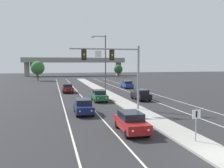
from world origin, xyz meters
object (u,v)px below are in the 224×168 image
street_lamp_median (104,61)px  car_oncoming_navy (83,106)px  tree_far_right_a (118,69)px  car_receding_black (141,94)px  car_receding_blue (127,84)px  median_sign_post (196,120)px  tree_far_left_a (36,65)px  car_oncoming_darkred (67,88)px  tree_far_left_b (38,68)px  car_oncoming_red (131,122)px  overhead_signal_mast (117,63)px  car_oncoming_green (99,95)px

street_lamp_median → car_oncoming_navy: (-5.63, -16.25, -4.97)m
tree_far_right_a → car_receding_black: bearing=-101.6°
street_lamp_median → car_receding_blue: (6.94, 9.29, -4.97)m
median_sign_post → tree_far_left_a: tree_far_left_a is taller
car_receding_black → car_oncoming_darkred: bearing=129.2°
car_oncoming_navy → street_lamp_median: bearing=70.9°
median_sign_post → tree_far_left_b: 67.01m
car_receding_blue → car_oncoming_red: bearing=-106.3°
median_sign_post → tree_far_left_a: (-15.34, 91.65, 3.19)m
car_oncoming_red → car_oncoming_darkred: bearing=96.5°
car_oncoming_navy → car_oncoming_darkred: bearing=91.3°
street_lamp_median → car_oncoming_darkred: 8.80m
overhead_signal_mast → car_oncoming_darkred: bearing=102.6°
car_receding_blue → tree_far_left_a: size_ratio=0.62×
car_oncoming_navy → car_receding_blue: bearing=63.8°
car_receding_blue → car_oncoming_green: bearing=-118.5°
overhead_signal_mast → car_receding_blue: (8.68, 24.76, -4.54)m
street_lamp_median → car_receding_black: size_ratio=2.23×
car_receding_black → tree_far_left_b: 48.88m
car_receding_black → overhead_signal_mast: bearing=-127.0°
tree_far_left_b → car_oncoming_darkred: bearing=-78.3°
overhead_signal_mast → car_oncoming_green: size_ratio=1.75×
overhead_signal_mast → car_receding_black: bearing=53.0°
median_sign_post → street_lamp_median: bearing=91.1°
street_lamp_median → car_oncoming_darkred: street_lamp_median is taller
car_oncoming_darkred → car_receding_blue: size_ratio=1.00×
car_oncoming_darkred → tree_far_left_b: 34.55m
car_oncoming_navy → median_sign_post: bearing=-62.2°
car_receding_blue → overhead_signal_mast: bearing=-109.3°
car_oncoming_green → tree_far_left_b: size_ratio=0.74×
car_oncoming_green → overhead_signal_mast: bearing=-85.7°
tree_far_left_b → car_oncoming_red: bearing=-80.7°
car_oncoming_red → car_oncoming_green: same height
car_receding_black → car_oncoming_navy: bearing=-139.2°
car_oncoming_navy → car_receding_blue: 28.47m
car_oncoming_green → car_receding_blue: 19.37m
street_lamp_median → car_oncoming_red: street_lamp_median is taller
car_receding_black → tree_far_left_b: size_ratio=0.74×
car_oncoming_red → car_receding_black: 17.44m
car_oncoming_green → car_oncoming_darkred: size_ratio=1.00×
overhead_signal_mast → median_sign_post: bearing=-79.8°
car_oncoming_green → car_oncoming_darkred: same height
street_lamp_median → car_oncoming_red: 24.92m
median_sign_post → car_receding_black: (3.27, 19.80, -0.77)m
tree_far_right_a → car_oncoming_green: bearing=-107.4°
overhead_signal_mast → tree_far_left_b: (-11.30, 53.12, -1.42)m
street_lamp_median → car_oncoming_green: (-2.32, -7.72, -4.97)m
car_oncoming_red → car_oncoming_navy: same height
car_oncoming_red → car_oncoming_darkred: size_ratio=1.00×
tree_far_left_a → car_receding_blue: bearing=-68.2°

